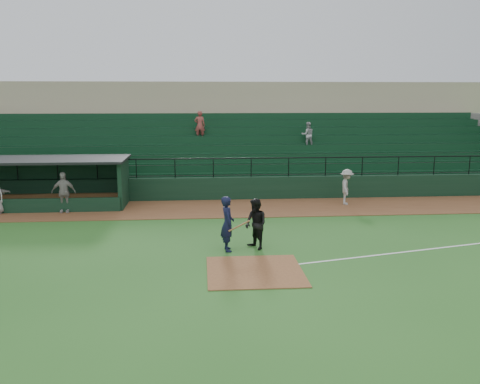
{
  "coord_description": "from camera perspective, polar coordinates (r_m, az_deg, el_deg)",
  "views": [
    {
      "loc": [
        -1.64,
        -15.94,
        5.45
      ],
      "look_at": [
        0.0,
        5.0,
        1.4
      ],
      "focal_mm": 37.59,
      "sensor_mm": 36.0,
      "label": 1
    }
  ],
  "objects": [
    {
      "name": "umpire",
      "position": [
        18.02,
        1.81,
        -3.66
      ],
      "size": [
        1.05,
        1.12,
        1.83
      ],
      "primitive_type": "imported",
      "rotation": [
        0.0,
        0.0,
        -1.05
      ],
      "color": "black",
      "rests_on": "ground"
    },
    {
      "name": "foul_line",
      "position": [
        20.4,
        24.04,
        -5.54
      ],
      "size": [
        17.49,
        4.44,
        0.01
      ],
      "primitive_type": "cube",
      "rotation": [
        0.0,
        0.0,
        0.24
      ],
      "color": "white",
      "rests_on": "ground"
    },
    {
      "name": "warning_track",
      "position": [
        24.6,
        -0.55,
        -1.85
      ],
      "size": [
        40.0,
        4.0,
        0.03
      ],
      "primitive_type": "cube",
      "color": "brown",
      "rests_on": "ground"
    },
    {
      "name": "runner",
      "position": [
        25.79,
        12.01,
        0.57
      ],
      "size": [
        0.97,
        1.3,
        1.79
      ],
      "primitive_type": "imported",
      "rotation": [
        0.0,
        0.0,
        1.28
      ],
      "color": "#9F9B95",
      "rests_on": "warning_track"
    },
    {
      "name": "ground",
      "position": [
        16.92,
        1.33,
        -7.87
      ],
      "size": [
        90.0,
        90.0,
        0.0
      ],
      "primitive_type": "plane",
      "color": "#245A1D",
      "rests_on": "ground"
    },
    {
      "name": "batter_at_plate",
      "position": [
        17.79,
        -1.43,
        -3.62
      ],
      "size": [
        1.07,
        0.77,
        1.97
      ],
      "color": "black",
      "rests_on": "ground"
    },
    {
      "name": "stadium_structure",
      "position": [
        32.59,
        -1.58,
        5.37
      ],
      "size": [
        38.0,
        13.08,
        6.4
      ],
      "color": "black",
      "rests_on": "ground"
    },
    {
      "name": "dugout_player_a",
      "position": [
        24.91,
        -19.4,
        -0.03
      ],
      "size": [
        1.13,
        0.49,
        1.92
      ],
      "primitive_type": "imported",
      "rotation": [
        0.0,
        0.0,
        -0.02
      ],
      "color": "gray",
      "rests_on": "warning_track"
    },
    {
      "name": "dugout",
      "position": [
        27.07,
        -21.86,
        1.38
      ],
      "size": [
        8.9,
        3.2,
        2.42
      ],
      "color": "black",
      "rests_on": "ground"
    },
    {
      "name": "home_plate_dirt",
      "position": [
        15.98,
        1.7,
        -8.97
      ],
      "size": [
        3.0,
        3.0,
        0.03
      ],
      "primitive_type": "cube",
      "color": "brown",
      "rests_on": "ground"
    }
  ]
}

